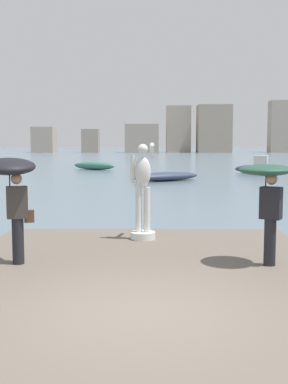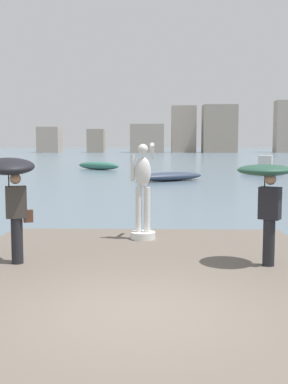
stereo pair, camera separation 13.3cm
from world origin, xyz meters
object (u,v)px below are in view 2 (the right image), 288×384
at_px(onlooker_left, 11,181).
at_px(boat_far, 98,166).
at_px(boat_near, 170,176).
at_px(boat_leftward, 262,168).
at_px(statue_white_figure, 143,197).
at_px(onlooker_right, 267,185).

relative_size(onlooker_left, boat_far, 0.43).
relative_size(onlooker_left, boat_near, 0.39).
height_order(onlooker_left, boat_leftward, onlooker_left).
bearing_deg(onlooker_left, statue_white_figure, 44.75).
height_order(statue_white_figure, boat_far, statue_white_figure).
bearing_deg(boat_leftward, boat_near, -136.11).
xyz_separation_m(statue_white_figure, boat_near, (1.30, 22.36, -1.09)).
bearing_deg(onlooker_left, boat_leftward, 69.95).
height_order(boat_near, boat_far, boat_far).
xyz_separation_m(statue_white_figure, boat_leftward, (9.49, 30.23, -0.87)).
height_order(onlooker_left, onlooker_right, onlooker_left).
bearing_deg(onlooker_right, onlooker_left, -179.89).
xyz_separation_m(onlooker_left, boat_near, (3.73, 24.76, -1.67)).
relative_size(statue_white_figure, onlooker_right, 1.21).
bearing_deg(boat_leftward, onlooker_left, -110.05).
bearing_deg(boat_near, statue_white_figure, -93.34).
distance_m(onlooker_left, boat_leftward, 34.77).
bearing_deg(statue_white_figure, onlooker_left, -135.25).
bearing_deg(statue_white_figure, onlooker_right, -45.33).
relative_size(onlooker_left, boat_leftward, 0.52).
xyz_separation_m(statue_white_figure, onlooker_right, (2.36, -2.39, 0.50)).
relative_size(boat_far, boat_leftward, 1.20).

